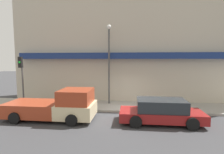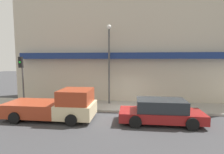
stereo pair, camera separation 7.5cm
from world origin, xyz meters
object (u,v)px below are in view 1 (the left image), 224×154
traffic_light (22,72)px  pickup_truck (57,106)px  street_lamp (109,56)px  parked_car (161,111)px  fire_hydrant (145,104)px

traffic_light → pickup_truck: bearing=-30.8°
street_lamp → traffic_light: (-6.38, -1.50, -1.26)m
pickup_truck → parked_car: bearing=2.2°
parked_car → fire_hydrant: (-0.69, 2.39, -0.17)m
fire_hydrant → street_lamp: bearing=155.4°
parked_car → traffic_light: (-9.83, 2.15, 2.01)m
parked_car → street_lamp: street_lamp is taller
pickup_truck → parked_car: (6.22, 0.00, -0.13)m
pickup_truck → traffic_light: size_ratio=1.46×
fire_hydrant → street_lamp: size_ratio=0.12×
parked_car → fire_hydrant: parked_car is taller
street_lamp → traffic_light: 6.67m
fire_hydrant → traffic_light: bearing=-178.6°
pickup_truck → fire_hydrant: (5.53, 2.39, -0.30)m
parked_car → traffic_light: traffic_light is taller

